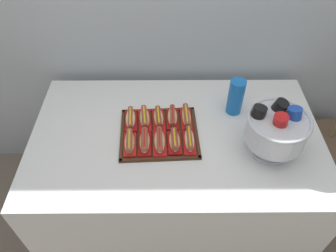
{
  "coord_description": "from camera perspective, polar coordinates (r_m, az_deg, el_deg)",
  "views": [
    {
      "loc": [
        -0.05,
        -1.13,
        2.05
      ],
      "look_at": [
        -0.04,
        0.02,
        0.84
      ],
      "focal_mm": 34.23,
      "sensor_mm": 36.0,
      "label": 1
    }
  ],
  "objects": [
    {
      "name": "hot_dog_8",
      "position": [
        1.72,
        0.8,
        1.55
      ],
      "size": [
        0.06,
        0.16,
        0.06
      ],
      "color": "#B21414",
      "rests_on": "serving_tray"
    },
    {
      "name": "floor_vase",
      "position": [
        2.52,
        26.03,
        -6.06
      ],
      "size": [
        0.57,
        0.57,
        1.02
      ],
      "color": "brown",
      "rests_on": "ground_plane"
    },
    {
      "name": "hot_dog_6",
      "position": [
        1.72,
        -4.19,
        1.35
      ],
      "size": [
        0.08,
        0.17,
        0.06
      ],
      "color": "red",
      "rests_on": "serving_tray"
    },
    {
      "name": "hot_dog_1",
      "position": [
        1.61,
        -4.19,
        -2.8
      ],
      "size": [
        0.07,
        0.16,
        0.06
      ],
      "color": "#B21414",
      "rests_on": "serving_tray"
    },
    {
      "name": "buffet_table",
      "position": [
        1.98,
        1.28,
        -8.79
      ],
      "size": [
        1.53,
        0.91,
        0.8
      ],
      "color": "white",
      "rests_on": "ground_plane"
    },
    {
      "name": "hot_dog_5",
      "position": [
        1.73,
        -6.68,
        1.2
      ],
      "size": [
        0.07,
        0.16,
        0.06
      ],
      "color": "#B21414",
      "rests_on": "serving_tray"
    },
    {
      "name": "hot_dog_2",
      "position": [
        1.61,
        -1.51,
        -2.75
      ],
      "size": [
        0.07,
        0.17,
        0.06
      ],
      "color": "red",
      "rests_on": "serving_tray"
    },
    {
      "name": "hot_dog_0",
      "position": [
        1.61,
        -6.84,
        -2.94
      ],
      "size": [
        0.07,
        0.16,
        0.06
      ],
      "color": "red",
      "rests_on": "serving_tray"
    },
    {
      "name": "serving_tray",
      "position": [
        1.69,
        -1.58,
        -1.29
      ],
      "size": [
        0.42,
        0.38,
        0.01
      ],
      "color": "#472B19",
      "rests_on": "buffet_table"
    },
    {
      "name": "ground_plane",
      "position": [
        2.34,
        1.11,
        -14.62
      ],
      "size": [
        10.0,
        10.0,
        0.0
      ],
      "primitive_type": "plane",
      "color": "#7A6B5B"
    },
    {
      "name": "hot_dog_3",
      "position": [
        1.61,
        1.16,
        -2.67
      ],
      "size": [
        0.07,
        0.16,
        0.06
      ],
      "color": "#B21414",
      "rests_on": "serving_tray"
    },
    {
      "name": "hot_dog_9",
      "position": [
        1.73,
        3.28,
        1.61
      ],
      "size": [
        0.06,
        0.18,
        0.06
      ],
      "color": "red",
      "rests_on": "serving_tray"
    },
    {
      "name": "punch_bowl",
      "position": [
        1.58,
        18.7,
        -0.4
      ],
      "size": [
        0.3,
        0.3,
        0.27
      ],
      "color": "silver",
      "rests_on": "buffet_table"
    },
    {
      "name": "hot_dog_4",
      "position": [
        1.62,
        3.82,
        -2.52
      ],
      "size": [
        0.06,
        0.17,
        0.06
      ],
      "color": "red",
      "rests_on": "serving_tray"
    },
    {
      "name": "cup_stack",
      "position": [
        1.78,
        11.96,
        5.1
      ],
      "size": [
        0.09,
        0.09,
        0.21
      ],
      "color": "blue",
      "rests_on": "buffet_table"
    },
    {
      "name": "hot_dog_7",
      "position": [
        1.72,
        -1.69,
        1.39
      ],
      "size": [
        0.08,
        0.16,
        0.06
      ],
      "color": "red",
      "rests_on": "serving_tray"
    }
  ]
}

